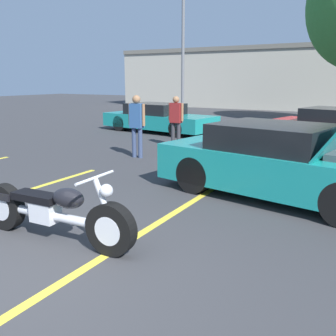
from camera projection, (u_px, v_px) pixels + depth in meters
ground_plane at (8, 283)px, 3.92m from camera, size 80.00×80.00×0.00m
parking_stripe_back at (141, 233)px, 5.18m from camera, size 0.12×5.05×0.01m
far_building at (334, 76)px, 25.24m from camera, size 32.00×4.20×4.40m
light_pole at (184, 46)px, 21.32m from camera, size 1.21×0.28×7.19m
motorcycle at (53, 212)px, 4.87m from camera, size 2.48×0.70×0.96m
show_car_hood_open at (281, 162)px, 6.66m from camera, size 4.52×2.49×2.10m
parked_car_left_row at (158, 118)px, 15.17m from camera, size 4.93×2.38×1.14m
spectator_midground at (176, 117)px, 11.64m from camera, size 0.52×0.21×1.58m
spectator_far_lot at (137, 121)px, 10.01m from camera, size 0.52×0.22×1.68m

